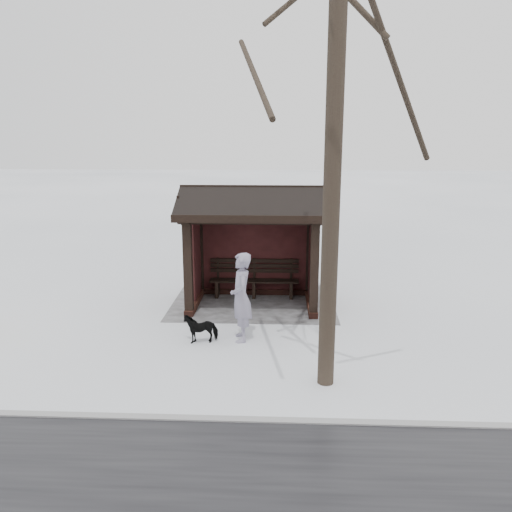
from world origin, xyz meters
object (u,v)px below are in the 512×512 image
(tree_near, at_px, (338,3))
(pedestrian, at_px, (241,297))
(dog, at_px, (201,328))
(bus_shelter, at_px, (253,221))

(tree_near, height_order, pedestrian, tree_near)
(tree_near, distance_m, dog, 6.60)
(bus_shelter, distance_m, dog, 3.35)
(bus_shelter, height_order, dog, bus_shelter)
(tree_near, xyz_separation_m, pedestrian, (1.63, -1.87, -5.20))
(pedestrian, height_order, dog, pedestrian)
(bus_shelter, height_order, tree_near, tree_near)
(pedestrian, bearing_deg, bus_shelter, 167.94)
(bus_shelter, xyz_separation_m, dog, (0.97, 2.61, -1.87))
(bus_shelter, height_order, pedestrian, bus_shelter)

